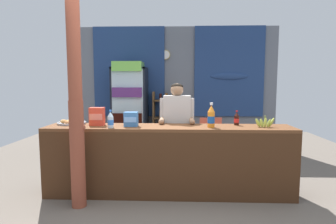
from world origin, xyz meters
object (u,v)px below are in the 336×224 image
object	(u,v)px
plastic_lawn_chair	(209,135)
soda_bottle_orange_soda	(211,117)
snack_box_biscuit	(131,119)
snack_box_crackers	(97,116)
bottle_shelf_rack	(163,120)
soda_bottle_cola	(237,119)
stall_counter	(168,155)
soda_bottle_water	(111,120)
drink_fridge	(130,103)
soda_bottle_lime_soda	(81,121)
shopkeeper	(177,121)
banana_bunch	(265,123)
timber_post	(76,105)
pastry_tray	(72,122)

from	to	relation	value
plastic_lawn_chair	soda_bottle_orange_soda	xyz separation A→B (m)	(-0.17, -1.77, 0.59)
soda_bottle_orange_soda	snack_box_biscuit	size ratio (longest dim) A/B	1.69
soda_bottle_orange_soda	snack_box_crackers	world-z (taller)	soda_bottle_orange_soda
bottle_shelf_rack	soda_bottle_cola	distance (m)	2.68
stall_counter	soda_bottle_water	size ratio (longest dim) A/B	14.13
soda_bottle_orange_soda	soda_bottle_water	xyz separation A→B (m)	(-1.31, -0.10, -0.04)
drink_fridge	stall_counter	bearing A→B (deg)	-68.80
soda_bottle_water	snack_box_crackers	world-z (taller)	snack_box_crackers
soda_bottle_lime_soda	soda_bottle_cola	bearing A→B (deg)	8.56
shopkeeper	soda_bottle_lime_soda	xyz separation A→B (m)	(-1.24, -0.59, 0.08)
drink_fridge	bottle_shelf_rack	size ratio (longest dim) A/B	1.48
stall_counter	bottle_shelf_rack	world-z (taller)	bottle_shelf_rack
soda_bottle_cola	soda_bottle_lime_soda	distance (m)	2.08
shopkeeper	soda_bottle_orange_soda	size ratio (longest dim) A/B	4.65
stall_counter	banana_bunch	distance (m)	1.33
drink_fridge	snack_box_crackers	size ratio (longest dim) A/B	7.99
stall_counter	soda_bottle_orange_soda	distance (m)	0.75
soda_bottle_water	banana_bunch	bearing A→B (deg)	3.66
soda_bottle_water	snack_box_crackers	distance (m)	0.32
shopkeeper	banana_bunch	size ratio (longest dim) A/B	5.61
soda_bottle_cola	banana_bunch	bearing A→B (deg)	-27.42
stall_counter	soda_bottle_orange_soda	size ratio (longest dim) A/B	10.17
soda_bottle_lime_soda	snack_box_crackers	bearing A→B (deg)	56.12
soda_bottle_water	stall_counter	bearing A→B (deg)	4.21
soda_bottle_orange_soda	soda_bottle_cola	distance (m)	0.43
soda_bottle_orange_soda	soda_bottle_cola	size ratio (longest dim) A/B	1.59
soda_bottle_water	snack_box_crackers	size ratio (longest dim) A/B	0.96
plastic_lawn_chair	snack_box_biscuit	size ratio (longest dim) A/B	4.45
stall_counter	bottle_shelf_rack	bearing A→B (deg)	94.61
shopkeeper	soda_bottle_lime_soda	distance (m)	1.37
bottle_shelf_rack	soda_bottle_water	xyz separation A→B (m)	(-0.53, -2.70, 0.35)
soda_bottle_lime_soda	snack_box_biscuit	xyz separation A→B (m)	(0.63, 0.15, 0.01)
drink_fridge	soda_bottle_orange_soda	distance (m)	2.79
timber_post	drink_fridge	world-z (taller)	timber_post
timber_post	soda_bottle_orange_soda	world-z (taller)	timber_post
timber_post	shopkeeper	bearing A→B (deg)	35.24
shopkeeper	soda_bottle_water	bearing A→B (deg)	-145.86
snack_box_crackers	pastry_tray	distance (m)	0.42
bottle_shelf_rack	snack_box_biscuit	size ratio (longest dim) A/B	6.83
timber_post	soda_bottle_cola	size ratio (longest dim) A/B	12.84
stall_counter	soda_bottle_orange_soda	xyz separation A→B (m)	(0.56, 0.04, 0.50)
bottle_shelf_rack	soda_bottle_orange_soda	distance (m)	2.74
timber_post	bottle_shelf_rack	distance (m)	3.15
soda_bottle_lime_soda	timber_post	bearing A→B (deg)	-81.97
shopkeeper	soda_bottle_orange_soda	bearing A→B (deg)	-46.94
drink_fridge	snack_box_crackers	distance (m)	2.25
bottle_shelf_rack	snack_box_biscuit	bearing A→B (deg)	-96.50
soda_bottle_orange_soda	soda_bottle_water	size ratio (longest dim) A/B	1.39
shopkeeper	banana_bunch	world-z (taller)	shopkeeper
plastic_lawn_chair	soda_bottle_orange_soda	bearing A→B (deg)	-95.61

